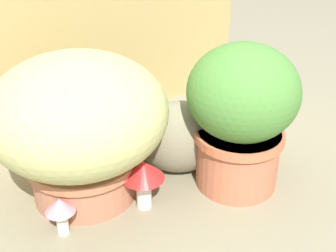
{
  "coord_description": "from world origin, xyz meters",
  "views": [
    {
      "loc": [
        -0.33,
        -0.81,
        0.75
      ],
      "look_at": [
        0.16,
        0.09,
        0.18
      ],
      "focal_mm": 46.53,
      "sensor_mm": 36.0,
      "label": 1
    }
  ],
  "objects_px": {
    "cat": "(185,133)",
    "mushroom_ornament_red": "(143,174)",
    "leafy_planter": "(241,113)",
    "grass_planter": "(79,122)",
    "mushroom_ornament_pink": "(60,209)"
  },
  "relations": [
    {
      "from": "leafy_planter",
      "to": "mushroom_ornament_red",
      "type": "relative_size",
      "value": 2.87
    },
    {
      "from": "mushroom_ornament_pink",
      "to": "grass_planter",
      "type": "bearing_deg",
      "value": 51.39
    },
    {
      "from": "leafy_planter",
      "to": "mushroom_ornament_pink",
      "type": "relative_size",
      "value": 3.94
    },
    {
      "from": "mushroom_ornament_red",
      "to": "mushroom_ornament_pink",
      "type": "xyz_separation_m",
      "value": [
        -0.22,
        0.0,
        -0.03
      ]
    },
    {
      "from": "grass_planter",
      "to": "mushroom_ornament_red",
      "type": "distance_m",
      "value": 0.21
    },
    {
      "from": "leafy_planter",
      "to": "cat",
      "type": "bearing_deg",
      "value": 125.83
    },
    {
      "from": "leafy_planter",
      "to": "mushroom_ornament_red",
      "type": "height_order",
      "value": "leafy_planter"
    },
    {
      "from": "grass_planter",
      "to": "cat",
      "type": "distance_m",
      "value": 0.32
    },
    {
      "from": "cat",
      "to": "mushroom_ornament_pink",
      "type": "relative_size",
      "value": 3.38
    },
    {
      "from": "grass_planter",
      "to": "mushroom_ornament_red",
      "type": "height_order",
      "value": "grass_planter"
    },
    {
      "from": "grass_planter",
      "to": "mushroom_ornament_pink",
      "type": "height_order",
      "value": "grass_planter"
    },
    {
      "from": "leafy_planter",
      "to": "cat",
      "type": "height_order",
      "value": "leafy_planter"
    },
    {
      "from": "grass_planter",
      "to": "leafy_planter",
      "type": "relative_size",
      "value": 1.12
    },
    {
      "from": "leafy_planter",
      "to": "mushroom_ornament_pink",
      "type": "xyz_separation_m",
      "value": [
        -0.49,
        0.03,
        -0.15
      ]
    },
    {
      "from": "cat",
      "to": "mushroom_ornament_red",
      "type": "distance_m",
      "value": 0.21
    }
  ]
}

